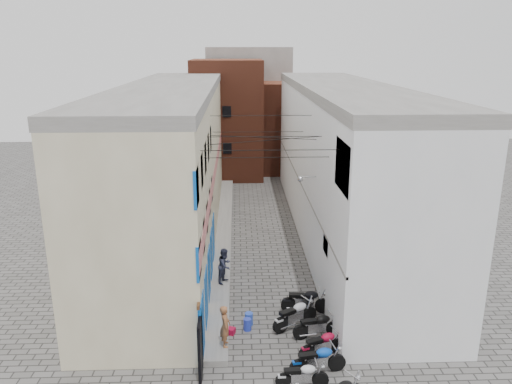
{
  "coord_description": "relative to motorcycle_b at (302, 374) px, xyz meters",
  "views": [
    {
      "loc": [
        -1.17,
        -15.42,
        11.05
      ],
      "look_at": [
        -0.13,
        12.09,
        3.0
      ],
      "focal_mm": 35.0,
      "sensor_mm": 36.0,
      "label": 1
    }
  ],
  "objects": [
    {
      "name": "far_shopfront",
      "position": [
        -0.91,
        26.42,
        0.67
      ],
      "size": [
        2.0,
        0.3,
        2.4
      ],
      "primitive_type": "cube",
      "color": "black",
      "rests_on": "ground"
    },
    {
      "name": "building_far_brick_right",
      "position": [
        2.09,
        31.22,
        3.47
      ],
      "size": [
        5.0,
        6.0,
        8.0
      ],
      "primitive_type": "cube",
      "color": "brown",
      "rests_on": "ground"
    },
    {
      "name": "ground",
      "position": [
        -0.91,
        1.22,
        -0.53
      ],
      "size": [
        90.0,
        90.0,
        0.0
      ],
      "primitive_type": "plane",
      "color": "#5A5855",
      "rests_on": "ground"
    },
    {
      "name": "motorcycle_c",
      "position": [
        0.65,
        0.75,
        0.07
      ],
      "size": [
        2.13,
        1.0,
        1.19
      ],
      "primitive_type": null,
      "rotation": [
        0.0,
        0.0,
        -1.39
      ],
      "color": "#0B42AD",
      "rests_on": "ground"
    },
    {
      "name": "building_far_brick_left",
      "position": [
        -2.91,
        29.22,
        4.47
      ],
      "size": [
        6.0,
        6.0,
        10.0
      ],
      "primitive_type": "cube",
      "color": "brown",
      "rests_on": "ground"
    },
    {
      "name": "motorcycle_e",
      "position": [
        0.99,
        3.0,
        0.05
      ],
      "size": [
        2.07,
        0.94,
        1.15
      ],
      "primitive_type": null,
      "rotation": [
        0.0,
        0.0,
        -1.41
      ],
      "color": "black",
      "rests_on": "ground"
    },
    {
      "name": "motorcycle_f",
      "position": [
        0.19,
        3.77,
        0.1
      ],
      "size": [
        2.21,
        1.72,
        1.26
      ],
      "primitive_type": null,
      "rotation": [
        0.0,
        0.0,
        -1.02
      ],
      "color": "#B5B5BA",
      "rests_on": "ground"
    },
    {
      "name": "motorcycle_g",
      "position": [
        0.78,
        4.94,
        0.09
      ],
      "size": [
        2.19,
        0.88,
        1.24
      ],
      "primitive_type": null,
      "rotation": [
        0.0,
        0.0,
        -1.67
      ],
      "color": "black",
      "rests_on": "ground"
    },
    {
      "name": "water_jug_far",
      "position": [
        -1.69,
        4.04,
        -0.26
      ],
      "size": [
        0.44,
        0.44,
        0.53
      ],
      "primitive_type": "cylinder",
      "rotation": [
        0.0,
        0.0,
        0.4
      ],
      "color": "blue",
      "rests_on": "ground"
    },
    {
      "name": "red_crate",
      "position": [
        -2.46,
        3.4,
        -0.4
      ],
      "size": [
        0.47,
        0.42,
        0.25
      ],
      "primitive_type": "cube",
      "rotation": [
        0.0,
        0.0,
        -0.36
      ],
      "color": "#AA0C2F",
      "rests_on": "ground"
    },
    {
      "name": "motorcycle_d",
      "position": [
        0.99,
        1.75,
        0.03
      ],
      "size": [
        2.02,
        1.25,
        1.12
      ],
      "primitive_type": null,
      "rotation": [
        0.0,
        0.0,
        -1.21
      ],
      "color": "maroon",
      "rests_on": "ground"
    },
    {
      "name": "building_left",
      "position": [
        -5.89,
        14.17,
        3.97
      ],
      "size": [
        5.1,
        27.0,
        9.0
      ],
      "color": "#BEB290",
      "rests_on": "ground"
    },
    {
      "name": "water_jug_near",
      "position": [
        -1.76,
        3.64,
        -0.27
      ],
      "size": [
        0.41,
        0.41,
        0.5
      ],
      "primitive_type": "cylinder",
      "rotation": [
        0.0,
        0.0,
        0.33
      ],
      "color": "#2537B9",
      "rests_on": "ground"
    },
    {
      "name": "person_b",
      "position": [
        -2.73,
        7.49,
        0.58
      ],
      "size": [
        0.96,
        1.03,
        1.7
      ],
      "primitive_type": "imported",
      "rotation": [
        0.0,
        0.0,
        1.08
      ],
      "color": "#2E3146",
      "rests_on": "plinth"
    },
    {
      "name": "motorcycle_b",
      "position": [
        0.0,
        0.0,
        0.0
      ],
      "size": [
        1.83,
        0.62,
        1.05
      ],
      "primitive_type": null,
      "rotation": [
        0.0,
        0.0,
        -1.55
      ],
      "color": "silver",
      "rests_on": "ground"
    },
    {
      "name": "overhead_wires",
      "position": [
        -0.91,
        8.87,
        6.6
      ],
      "size": [
        5.8,
        13.02,
        1.32
      ],
      "color": "black",
      "rests_on": "ground"
    },
    {
      "name": "building_right",
      "position": [
        4.09,
        14.22,
        3.98
      ],
      "size": [
        5.94,
        26.0,
        9.0
      ],
      "color": "white",
      "rests_on": "ground"
    },
    {
      "name": "building_far_concrete",
      "position": [
        -0.91,
        35.22,
        4.97
      ],
      "size": [
        8.0,
        5.0,
        11.0
      ],
      "primitive_type": "cube",
      "color": "gray",
      "rests_on": "ground"
    },
    {
      "name": "plinth",
      "position": [
        -2.96,
        14.22,
        -0.4
      ],
      "size": [
        0.9,
        26.0,
        0.25
      ],
      "primitive_type": "cube",
      "color": "gray",
      "rests_on": "ground"
    },
    {
      "name": "person_a",
      "position": [
        -2.61,
        2.22,
        0.54
      ],
      "size": [
        0.42,
        0.62,
        1.63
      ],
      "primitive_type": "imported",
      "rotation": [
        0.0,
        0.0,
        1.63
      ],
      "color": "#9E6039",
      "rests_on": "plinth"
    }
  ]
}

